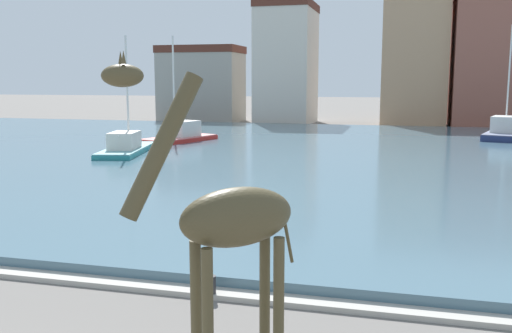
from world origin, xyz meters
TOP-DOWN VIEW (x-y plane):
  - harbor_water at (0.00, 28.21)m, footprint 85.76×43.60m
  - quay_edge_coping at (0.00, 6.15)m, footprint 85.76×0.50m
  - giraffe_statue at (3.28, 2.72)m, footprint 2.38×2.24m
  - sailboat_teal at (-10.21, 25.76)m, footprint 3.60×7.98m
  - sailboat_navy at (13.14, 40.60)m, footprint 4.27×8.35m
  - sailboat_red at (-9.62, 31.59)m, footprint 4.34×7.10m
  - mooring_bollard at (1.83, 6.00)m, footprint 0.24×0.24m
  - townhouse_tall_gabled at (-16.26, 55.19)m, footprint 8.94×5.67m
  - townhouse_narrow_midrow at (-6.48, 54.72)m, footprint 5.73×8.01m
  - townhouse_corner_house at (6.61, 55.41)m, footprint 6.44×6.46m
  - townhouse_end_terrace at (14.41, 55.43)m, footprint 8.59×7.81m

SIDE VIEW (x-z plane):
  - quay_edge_coping at x=0.00m, z-range 0.00..0.12m
  - harbor_water at x=0.00m, z-range 0.00..0.35m
  - mooring_bollard at x=1.83m, z-range 0.00..0.50m
  - sailboat_teal at x=-10.21m, z-range -3.07..4.13m
  - sailboat_red at x=-9.62m, z-range -3.23..4.36m
  - sailboat_navy at x=13.14m, z-range -3.67..4.96m
  - giraffe_statue at x=3.28m, z-range 0.05..5.05m
  - townhouse_tall_gabled at x=-16.26m, z-range 0.01..8.34m
  - townhouse_narrow_midrow at x=-6.48m, z-range 0.02..12.64m
  - townhouse_end_terrace at x=14.41m, z-range 0.02..13.20m
  - townhouse_corner_house at x=6.61m, z-range 0.02..13.21m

